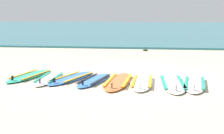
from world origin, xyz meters
The scene contains 11 objects.
ground_plane centered at (0.00, 0.00, 0.00)m, with size 80.00×80.00×0.00m, color #C1B599.
sea centered at (0.00, 37.90, 0.05)m, with size 80.00×60.00×0.10m, color teal.
surfboard_0 centered at (-2.69, -0.18, 0.04)m, with size 0.86×2.26×0.18m.
surfboard_1 centered at (-2.04, -0.52, 0.04)m, with size 0.63×2.09×0.18m.
surfboard_2 centered at (-1.46, -0.34, 0.04)m, with size 1.09×2.30×0.18m.
surfboard_3 centered at (-0.81, -0.57, 0.04)m, with size 0.82×2.11×0.18m.
surfboard_4 centered at (-0.18, -0.64, 0.04)m, with size 0.68×2.47×0.18m.
surfboard_5 centered at (0.41, -0.68, 0.04)m, with size 0.57×2.23×0.18m.
surfboard_6 centered at (1.15, -0.71, 0.04)m, with size 0.74×2.45×0.18m.
surfboard_7 centered at (1.68, -0.71, 0.04)m, with size 0.76×2.24×0.18m.
seaweed_clump_near_shoreline centered at (0.14, 7.07, 0.04)m, with size 0.24×0.19×0.08m, color #2D381E.
Camera 1 is at (0.86, -9.04, 1.69)m, focal length 54.95 mm.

